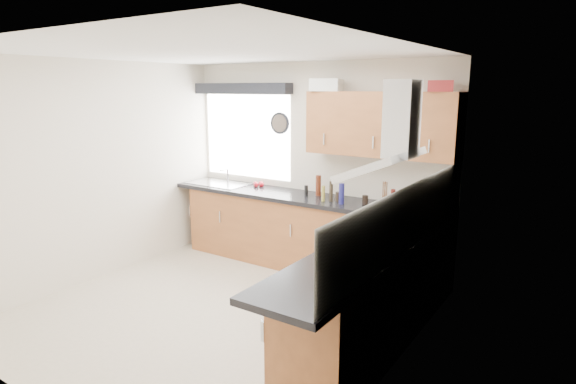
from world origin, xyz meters
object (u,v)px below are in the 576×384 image
Objects in this scene: extractor_hood at (391,142)px; washing_machine at (265,230)px; oven at (373,297)px; upper_cabinets at (381,124)px.

washing_machine is (-2.15, 1.22, -1.39)m from extractor_hood.
extractor_hood is 1.03× the size of washing_machine.
upper_cabinets is (-0.55, 1.32, 1.38)m from oven.
oven is 1.09× the size of extractor_hood.
extractor_hood is 0.46× the size of upper_cabinets.
upper_cabinets is 2.24× the size of washing_machine.
oven is 0.50× the size of upper_cabinets.
extractor_hood is (0.10, -0.00, 1.34)m from oven.
washing_machine is at bearing 150.46° from extractor_hood.
washing_machine is (-1.50, -0.10, -1.42)m from upper_cabinets.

